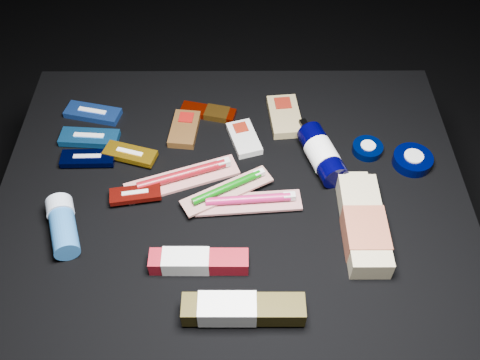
{
  "coord_description": "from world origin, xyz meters",
  "views": [
    {
      "loc": [
        0.01,
        -0.7,
        1.27
      ],
      "look_at": [
        0.01,
        0.01,
        0.42
      ],
      "focal_mm": 40.0,
      "sensor_mm": 36.0,
      "label": 1
    }
  ],
  "objects_px": {
    "deodorant_stick": "(63,225)",
    "toothpaste_carton_red": "(194,261)",
    "bodywash_bottle": "(364,226)",
    "lotion_bottle": "(322,154)"
  },
  "relations": [
    {
      "from": "bodywash_bottle",
      "to": "toothpaste_carton_red",
      "type": "relative_size",
      "value": 1.25
    },
    {
      "from": "lotion_bottle",
      "to": "bodywash_bottle",
      "type": "xyz_separation_m",
      "value": [
        0.06,
        -0.18,
        -0.01
      ]
    },
    {
      "from": "deodorant_stick",
      "to": "toothpaste_carton_red",
      "type": "bearing_deg",
      "value": -35.42
    },
    {
      "from": "lotion_bottle",
      "to": "bodywash_bottle",
      "type": "bearing_deg",
      "value": -88.73
    },
    {
      "from": "bodywash_bottle",
      "to": "toothpaste_carton_red",
      "type": "distance_m",
      "value": 0.33
    },
    {
      "from": "bodywash_bottle",
      "to": "toothpaste_carton_red",
      "type": "xyz_separation_m",
      "value": [
        -0.32,
        -0.07,
        -0.01
      ]
    },
    {
      "from": "bodywash_bottle",
      "to": "deodorant_stick",
      "type": "xyz_separation_m",
      "value": [
        -0.58,
        0.0,
        0.0
      ]
    },
    {
      "from": "lotion_bottle",
      "to": "toothpaste_carton_red",
      "type": "bearing_deg",
      "value": -153.16
    },
    {
      "from": "deodorant_stick",
      "to": "toothpaste_carton_red",
      "type": "height_order",
      "value": "deodorant_stick"
    },
    {
      "from": "bodywash_bottle",
      "to": "deodorant_stick",
      "type": "distance_m",
      "value": 0.58
    }
  ]
}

